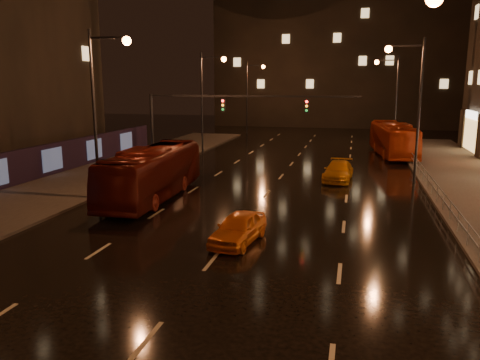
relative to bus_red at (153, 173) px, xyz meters
The scene contains 9 objects.
ground 9.51m from the bus_red, 44.95° to the left, with size 140.00×140.00×0.00m, color black.
sidewalk_left 7.21m from the bus_red, 166.66° to the left, with size 7.00×70.00×0.15m, color #38332D.
building_distant 61.80m from the bus_red, 79.72° to the left, with size 44.00×16.00×36.00m, color black.
traffic_signal 7.50m from the bus_red, 76.60° to the left, with size 15.31×0.32×6.20m.
railing_right 17.48m from the bus_red, 15.36° to the left, with size 0.05×56.00×1.00m.
bus_red is the anchor object (origin of this frame).
bus_curb 26.93m from the bus_red, 54.50° to the left, with size 2.74×11.71×3.26m, color #A73010.
taxi_near 9.99m from the bus_red, 44.16° to the right, with size 1.60×3.97×1.35m, color orange.
taxi_far 13.70m from the bus_red, 37.02° to the left, with size 1.93×4.74×1.37m, color #BF7612.
Camera 1 is at (5.29, -12.80, 6.91)m, focal length 35.00 mm.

